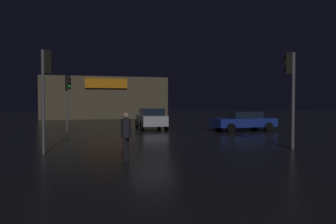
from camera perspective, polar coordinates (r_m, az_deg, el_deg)
The scene contains 8 objects.
ground_plane at distance 19.46m, azimuth -2.54°, elevation -4.51°, with size 120.00×120.00×0.00m, color black.
store_building at distance 45.81m, azimuth -11.18°, elevation 2.38°, with size 15.80×9.67×5.32m.
traffic_signal_main at distance 24.95m, azimuth -17.06°, elevation 3.67°, with size 0.41×0.43×4.05m.
traffic_signal_opposite at distance 15.94m, azimuth 20.63°, elevation 4.92°, with size 0.41×0.43×4.36m.
traffic_signal_cross_left at distance 14.23m, azimuth -20.56°, elevation 5.86°, with size 0.43×0.41×4.22m.
car_near at distance 24.55m, azimuth 13.02°, elevation -1.50°, with size 4.65×2.20×1.42m.
car_far at distance 25.50m, azimuth -2.95°, elevation -1.11°, with size 2.25×4.54×1.63m.
pedestrian at distance 11.77m, azimuth -7.33°, elevation -3.61°, with size 0.48×0.48×1.75m.
Camera 1 is at (-4.29, -18.87, 2.11)m, focal length 34.99 mm.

